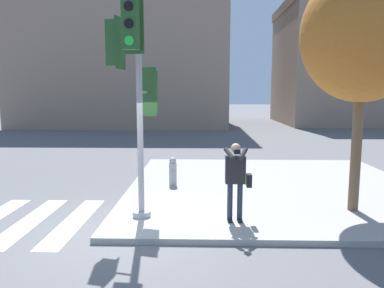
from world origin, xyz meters
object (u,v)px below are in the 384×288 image
street_tree (363,35)px  fire_hydrant (173,171)px  person_photographer (236,175)px  traffic_signal_pole (134,74)px

street_tree → fire_hydrant: street_tree is taller
person_photographer → fire_hydrant: size_ratio=1.99×
traffic_signal_pole → person_photographer: size_ratio=2.83×
street_tree → fire_hydrant: bearing=152.9°
person_photographer → street_tree: bearing=16.1°
fire_hydrant → street_tree: bearing=-27.1°
traffic_signal_pole → fire_hydrant: 3.74m
traffic_signal_pole → fire_hydrant: (0.55, 2.69, -2.55)m
street_tree → person_photographer: bearing=-163.9°
traffic_signal_pole → street_tree: 4.82m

